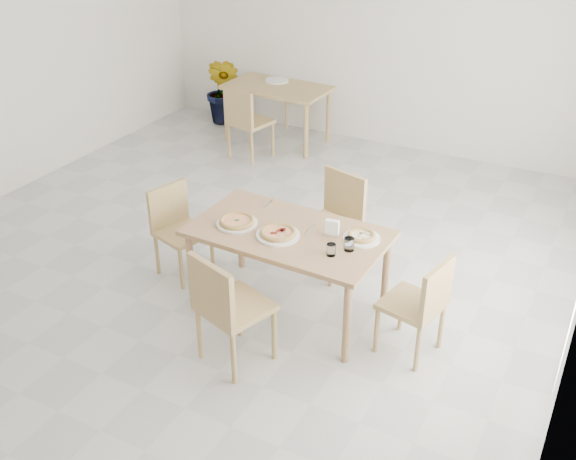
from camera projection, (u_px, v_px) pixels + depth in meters
The scene contains 21 objects.
main_table at pixel (288, 240), 5.35m from camera, with size 1.57×0.92×0.75m.
chair_south at pixel (226, 304), 4.80m from camera, with size 0.58×0.58×0.93m.
chair_north at pixel (336, 215), 6.01m from camera, with size 0.55×0.55×0.91m.
chair_west at pixel (177, 224), 5.97m from camera, with size 0.51×0.51×0.83m.
chair_east at pixel (422, 301), 4.93m from camera, with size 0.49×0.49×0.84m.
plate_margherita at pixel (237, 223), 5.40m from camera, with size 0.33×0.33×0.02m, color white.
plate_mushroom at pixel (361, 238), 5.19m from camera, with size 0.29×0.29×0.02m, color white.
plate_pepperoni at pixel (278, 235), 5.23m from camera, with size 0.34×0.34×0.02m, color white.
pizza_margherita at pixel (237, 221), 5.39m from camera, with size 0.36×0.36×0.03m.
pizza_mushroom at pixel (362, 236), 5.18m from camera, with size 0.29×0.29×0.03m.
pizza_pepperoni at pixel (278, 233), 5.22m from camera, with size 0.30×0.30×0.03m.
tumbler_a at pixel (331, 250), 4.97m from camera, with size 0.07×0.07×0.09m, color white.
tumbler_b at pixel (349, 244), 5.03m from camera, with size 0.08×0.08×0.10m, color white.
napkin_holder at pixel (332, 228), 5.22m from camera, with size 0.13×0.08×0.13m.
fork_a at pixel (310, 229), 5.33m from camera, with size 0.02×0.18×0.01m, color silver.
fork_b at pixel (268, 204), 5.71m from camera, with size 0.01×0.17×0.01m, color silver.
second_table at pixel (277, 93), 8.67m from camera, with size 1.35×0.80×0.75m.
chair_back_s at pixel (246, 119), 8.20m from camera, with size 0.53×0.53×0.91m.
chair_back_n at pixel (303, 93), 9.33m from camera, with size 0.43×0.43×0.78m.
plate_empty at pixel (277, 81), 8.80m from camera, with size 0.31×0.31×0.02m, color white.
potted_plant at pixel (224, 91), 9.36m from camera, with size 0.52×0.42×0.94m, color #1F6720.
Camera 1 is at (3.01, -4.47, 3.35)m, focal length 42.00 mm.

